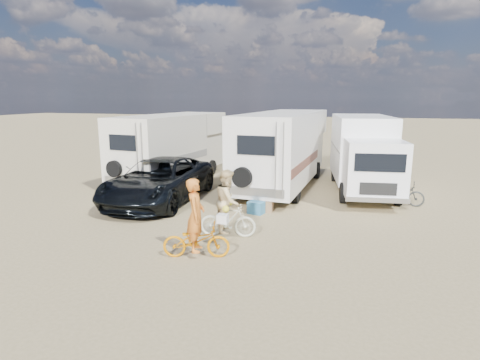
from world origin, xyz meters
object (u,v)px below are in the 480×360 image
(bike_woman, at_px, (228,220))
(rv_left, at_px, (171,148))
(rv_main, at_px, (284,150))
(dark_suv, at_px, (159,180))
(rider_man, at_px, (196,222))
(box_truck, at_px, (364,155))
(bike_man, at_px, (196,241))
(rider_woman, at_px, (228,207))
(crate, at_px, (266,206))
(cooler, at_px, (256,208))
(bike_parked, at_px, (400,193))

(bike_woman, bearing_deg, rv_left, 27.66)
(rv_main, relative_size, rv_left, 1.18)
(rv_main, bearing_deg, dark_suv, -134.19)
(rv_left, distance_m, bike_woman, 8.24)
(rider_man, bearing_deg, box_truck, -41.29)
(bike_woman, height_order, rider_man, rider_man)
(rv_main, bearing_deg, rv_left, -175.03)
(bike_man, xyz_separation_m, rider_woman, (0.29, 1.61, 0.45))
(box_truck, relative_size, crate, 13.88)
(box_truck, height_order, rider_man, box_truck)
(cooler, bearing_deg, rv_main, 101.59)
(cooler, bearing_deg, bike_man, -83.49)
(bike_woman, relative_size, crate, 3.38)
(rv_left, height_order, crate, rv_left)
(bike_man, bearing_deg, crate, -25.59)
(bike_woman, distance_m, cooler, 2.45)
(bike_parked, xyz_separation_m, crate, (-4.52, -2.17, -0.26))
(bike_woman, height_order, bike_parked, bike_woman)
(box_truck, height_order, rider_woman, box_truck)
(rv_left, distance_m, cooler, 6.70)
(dark_suv, bearing_deg, rider_man, -55.49)
(dark_suv, xyz_separation_m, bike_woman, (3.70, -2.95, -0.33))
(dark_suv, bearing_deg, bike_man, -55.49)
(rider_woman, xyz_separation_m, crate, (0.47, 2.82, -0.69))
(bike_woman, bearing_deg, cooler, -14.41)
(rv_left, bearing_deg, bike_man, -54.23)
(rv_left, bearing_deg, bike_woman, -46.84)
(box_truck, relative_size, rider_man, 3.62)
(bike_woman, xyz_separation_m, rider_man, (-0.29, -1.61, 0.43))
(box_truck, height_order, crate, box_truck)
(bike_parked, bearing_deg, crate, 122.21)
(box_truck, bearing_deg, bike_man, -123.42)
(rv_main, distance_m, cooler, 4.47)
(box_truck, distance_m, dark_suv, 8.35)
(cooler, bearing_deg, crate, 69.62)
(bike_woman, xyz_separation_m, crate, (0.47, 2.82, -0.29))
(bike_woman, bearing_deg, rider_man, 160.40)
(rv_main, relative_size, rider_woman, 4.55)
(bike_woman, bearing_deg, box_truck, -38.11)
(bike_man, bearing_deg, box_truck, -41.29)
(bike_man, bearing_deg, rv_main, -20.30)
(rv_left, bearing_deg, bike_parked, -2.73)
(cooler, distance_m, crate, 0.47)
(dark_suv, height_order, bike_parked, dark_suv)
(rv_main, bearing_deg, cooler, -88.64)
(bike_man, xyz_separation_m, crate, (0.76, 4.43, -0.24))
(box_truck, bearing_deg, rider_man, -123.42)
(rider_man, bearing_deg, rv_main, -20.30)
(rv_left, relative_size, box_truck, 1.04)
(dark_suv, distance_m, cooler, 3.99)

